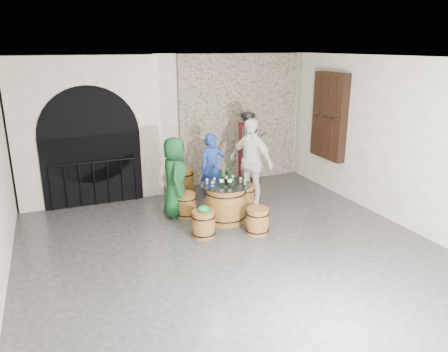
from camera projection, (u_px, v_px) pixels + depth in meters
name	position (u px, v px, depth m)	size (l,w,h in m)	color
ground	(239.00, 258.00, 7.04)	(8.00, 8.00, 0.00)	#29292C
wall_back	(170.00, 123.00, 10.10)	(8.00, 8.00, 0.00)	silver
wall_right	(412.00, 146.00, 7.85)	(8.00, 8.00, 0.00)	silver
ceiling	(241.00, 58.00, 6.10)	(8.00, 8.00, 0.00)	beige
stone_facing_panel	(240.00, 119.00, 10.70)	(3.20, 0.12, 3.18)	#9E927E
arched_opening	(88.00, 132.00, 9.18)	(3.10, 0.60, 3.19)	silver
shuttered_window	(329.00, 116.00, 9.86)	(0.23, 1.10, 2.00)	black
barrel_table	(225.00, 203.00, 8.43)	(1.01, 1.01, 0.78)	olive
barrel_stool_left	(186.00, 205.00, 8.68)	(0.45, 0.45, 0.50)	olive
barrel_stool_far	(216.00, 195.00, 9.25)	(0.45, 0.45, 0.50)	olive
barrel_stool_right	(245.00, 197.00, 9.16)	(0.45, 0.45, 0.50)	olive
barrel_stool_near_right	(257.00, 221.00, 7.90)	(0.45, 0.45, 0.50)	olive
barrel_stool_near_left	(203.00, 224.00, 7.76)	(0.45, 0.45, 0.50)	olive
green_cap	(203.00, 209.00, 7.67)	(0.25, 0.21, 0.11)	#0B7C33
person_green	(175.00, 177.00, 8.56)	(0.81, 0.53, 1.66)	#13431F
person_blue	(212.00, 168.00, 9.38)	(0.57, 0.37, 1.55)	navy
person_white	(250.00, 162.00, 9.15)	(1.13, 0.47, 1.92)	white
wine_bottle_left	(221.00, 179.00, 8.19)	(0.08, 0.08, 0.32)	black
wine_bottle_center	(230.00, 179.00, 8.19)	(0.08, 0.08, 0.32)	black
wine_bottle_right	(227.00, 175.00, 8.41)	(0.08, 0.08, 0.32)	black
tasting_glass_a	(212.00, 184.00, 8.17)	(0.05, 0.05, 0.10)	#A1611F
tasting_glass_b	(241.00, 180.00, 8.41)	(0.05, 0.05, 0.10)	#A1611F
tasting_glass_c	(214.00, 180.00, 8.38)	(0.05, 0.05, 0.10)	#A1611F
tasting_glass_d	(233.00, 178.00, 8.54)	(0.05, 0.05, 0.10)	#A1611F
tasting_glass_e	(245.00, 182.00, 8.28)	(0.05, 0.05, 0.10)	#A1611F
tasting_glass_f	(207.00, 181.00, 8.32)	(0.05, 0.05, 0.10)	#A1611F
side_barrel	(184.00, 182.00, 9.91)	(0.48, 0.48, 0.64)	olive
corking_press	(247.00, 144.00, 10.50)	(0.75, 0.45, 1.80)	#430B11
control_box	(250.00, 128.00, 10.80)	(0.18, 0.10, 0.22)	silver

